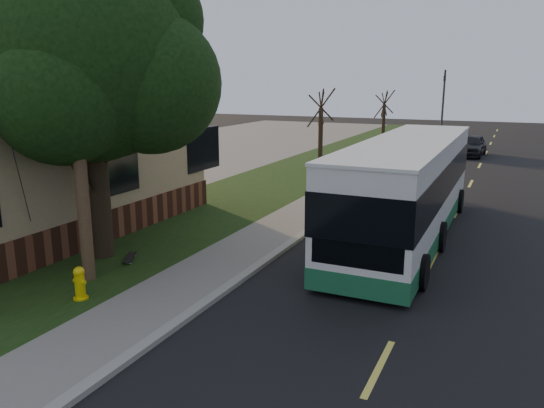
{
  "coord_description": "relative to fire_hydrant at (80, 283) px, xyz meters",
  "views": [
    {
      "loc": [
        5.73,
        -8.08,
        4.73
      ],
      "look_at": [
        -0.05,
        4.48,
        1.5
      ],
      "focal_mm": 35.0,
      "sensor_mm": 36.0,
      "label": 1
    }
  ],
  "objects": [
    {
      "name": "ground",
      "position": [
        2.6,
        0.0,
        -0.43
      ],
      "size": [
        120.0,
        120.0,
        0.0
      ],
      "primitive_type": "plane",
      "color": "black",
      "rests_on": "ground"
    },
    {
      "name": "road",
      "position": [
        6.6,
        10.0,
        -0.43
      ],
      "size": [
        8.0,
        80.0,
        0.01
      ],
      "primitive_type": "cube",
      "color": "black",
      "rests_on": "ground"
    },
    {
      "name": "curb",
      "position": [
        2.6,
        10.0,
        -0.37
      ],
      "size": [
        0.25,
        80.0,
        0.12
      ],
      "primitive_type": "cube",
      "color": "gray",
      "rests_on": "ground"
    },
    {
      "name": "sidewalk",
      "position": [
        1.6,
        10.0,
        -0.39
      ],
      "size": [
        2.0,
        80.0,
        0.08
      ],
      "primitive_type": "cube",
      "color": "slate",
      "rests_on": "ground"
    },
    {
      "name": "grass_verge",
      "position": [
        -1.9,
        10.0,
        -0.4
      ],
      "size": [
        5.0,
        80.0,
        0.07
      ],
      "primitive_type": "cube",
      "color": "black",
      "rests_on": "ground"
    },
    {
      "name": "building_lot",
      "position": [
        -11.9,
        10.0,
        -0.41
      ],
      "size": [
        15.0,
        80.0,
        0.04
      ],
      "primitive_type": "cube",
      "color": "slate",
      "rests_on": "ground"
    },
    {
      "name": "fire_hydrant",
      "position": [
        0.0,
        0.0,
        0.0
      ],
      "size": [
        0.32,
        0.32,
        0.74
      ],
      "color": "yellow",
      "rests_on": "grass_verge"
    },
    {
      "name": "utility_pole",
      "position": [
        -0.71,
        0.99,
        4.2
      ],
      "size": [
        2.86,
        3.21,
        9.07
      ],
      "color": "#473321",
      "rests_on": "ground"
    },
    {
      "name": "leafy_tree",
      "position": [
        -1.57,
        2.65,
        4.73
      ],
      "size": [
        6.3,
        6.0,
        7.8
      ],
      "color": "black",
      "rests_on": "grass_verge"
    },
    {
      "name": "bare_tree_near",
      "position": [
        -0.9,
        18.0,
        1.72
      ],
      "size": [
        1.38,
        1.21,
        4.31
      ],
      "color": "black",
      "rests_on": "grass_verge"
    },
    {
      "name": "bare_tree_far",
      "position": [
        -0.4,
        30.0,
        1.57
      ],
      "size": [
        1.38,
        1.21,
        4.03
      ],
      "color": "black",
      "rests_on": "grass_verge"
    },
    {
      "name": "traffic_signal",
      "position": [
        3.1,
        34.0,
        2.73
      ],
      "size": [
        0.18,
        0.22,
        5.5
      ],
      "color": "#2D2D30",
      "rests_on": "ground"
    },
    {
      "name": "transit_bus",
      "position": [
        5.49,
        7.9,
        1.18
      ],
      "size": [
        2.57,
        11.16,
        3.02
      ],
      "color": "silver",
      "rests_on": "ground"
    },
    {
      "name": "skateboard_main",
      "position": [
        -0.72,
        2.52,
        -0.3
      ],
      "size": [
        0.64,
        0.89,
        0.08
      ],
      "color": "black",
      "rests_on": "grass_verge"
    },
    {
      "name": "dumpster",
      "position": [
        -4.45,
        6.98,
        0.29
      ],
      "size": [
        1.83,
        1.62,
        1.37
      ],
      "color": "#133221",
      "rests_on": "building_lot"
    },
    {
      "name": "distant_car",
      "position": [
        5.76,
        27.99,
        0.26
      ],
      "size": [
        1.86,
        4.13,
        1.38
      ],
      "primitive_type": "imported",
      "rotation": [
        0.0,
        0.0,
        -0.06
      ],
      "color": "black",
      "rests_on": "ground"
    }
  ]
}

